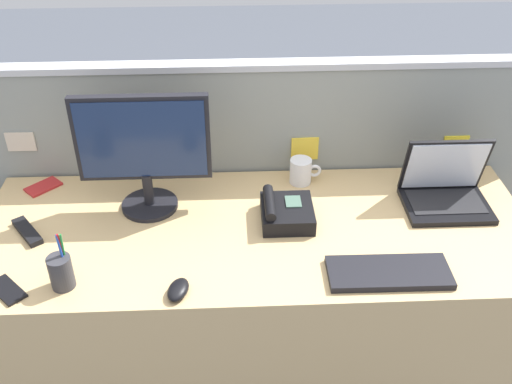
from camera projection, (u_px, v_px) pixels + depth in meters
ground_plane at (257, 373)px, 2.48m from camera, size 10.00×10.00×0.00m
desk at (257, 308)px, 2.27m from camera, size 1.92×0.74×0.76m
cubicle_divider at (252, 198)px, 2.48m from camera, size 2.28×0.07×1.20m
desktop_monitor at (143, 147)px, 2.03m from camera, size 0.46×0.20×0.43m
laptop at (445, 188)px, 2.15m from camera, size 0.30×0.23×0.25m
desk_phone at (285, 212)px, 2.08m from camera, size 0.18×0.20×0.09m
keyboard_main at (389, 273)px, 1.85m from camera, size 0.38×0.16×0.02m
computer_mouse_right_hand at (178, 290)px, 1.78m from camera, size 0.08×0.11×0.03m
pen_cup at (61, 271)px, 1.79m from camera, size 0.07×0.07×0.19m
cell_phone_red_case at (43, 187)px, 2.26m from camera, size 0.14×0.14×0.01m
cell_phone_black_slab at (7, 290)px, 1.80m from camera, size 0.14×0.14×0.01m
tv_remote at (27, 231)px, 2.02m from camera, size 0.14×0.16×0.02m
coffee_mug at (301, 171)px, 2.27m from camera, size 0.12×0.08×0.10m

